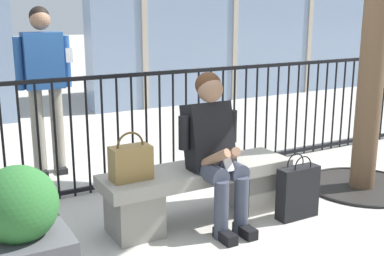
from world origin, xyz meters
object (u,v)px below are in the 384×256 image
Objects in this scene: bystander_at_railing at (44,78)px; stone_bench at (198,188)px; seated_person_with_phone at (214,146)px; shopping_bag at (298,192)px; handbag_on_bench at (131,162)px; planter at (22,244)px.

stone_bench is at bearing -66.81° from bystander_at_railing.
shopping_bag is (0.66, -0.24, -0.43)m from seated_person_with_phone.
shopping_bag is at bearing -55.28° from bystander_at_railing.
seated_person_with_phone reaches higher than handbag_on_bench.
shopping_bag is (0.73, -0.37, -0.05)m from stone_bench.
bystander_at_railing is (-0.83, 1.91, 0.35)m from seated_person_with_phone.
bystander_at_railing is at bearing 73.19° from planter.
planter is (-0.89, -0.55, -0.19)m from handbag_on_bench.
bystander_at_railing reaches higher than handbag_on_bench.
bystander_at_railing is at bearing 95.89° from handbag_on_bench.
seated_person_with_phone reaches higher than shopping_bag.
shopping_bag is 2.74m from bystander_at_railing.
seated_person_with_phone is 0.71× the size of bystander_at_railing.
stone_bench is 1.32× the size of seated_person_with_phone.
handbag_on_bench is 0.43× the size of planter.
planter is at bearing -148.55° from handbag_on_bench.
bystander_at_railing reaches higher than shopping_bag.
planter is (-1.54, -0.43, -0.26)m from seated_person_with_phone.
stone_bench is 2.95× the size of shopping_bag.
shopping_bag is 2.22m from planter.
seated_person_with_phone is at bearing -61.69° from stone_bench.
stone_bench is at bearing 20.68° from planter.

